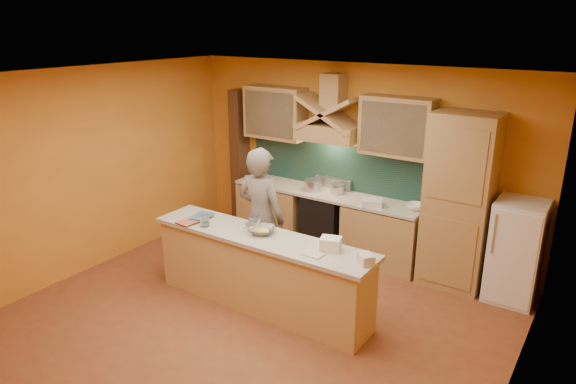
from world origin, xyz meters
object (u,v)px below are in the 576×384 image
Objects in this scene: stove at (325,221)px; mixing_bowl at (262,230)px; person at (261,218)px; fridge at (516,251)px; kitchen_scale at (251,229)px.

mixing_bowl is (0.17, -1.84, 0.53)m from stove.
mixing_bowl is at bearing -84.69° from stove.
person is (-0.15, -1.41, 0.48)m from stove.
fridge is 10.32× the size of kitchen_scale.
stove is at bearing 90.13° from kitchen_scale.
kitchen_scale is (-2.64, -1.92, 0.35)m from fridge.
person is 0.55m from kitchen_scale.
mixing_bowl reaches higher than stove.
fridge is 4.12× the size of mixing_bowl.
fridge is at bearing 34.21° from kitchen_scale.
stove is 2.85× the size of mixing_bowl.
person is 5.91× the size of mixing_bowl.
fridge is at bearing 0.00° from stove.
kitchen_scale reaches higher than mixing_bowl.
person reaches higher than kitchen_scale.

